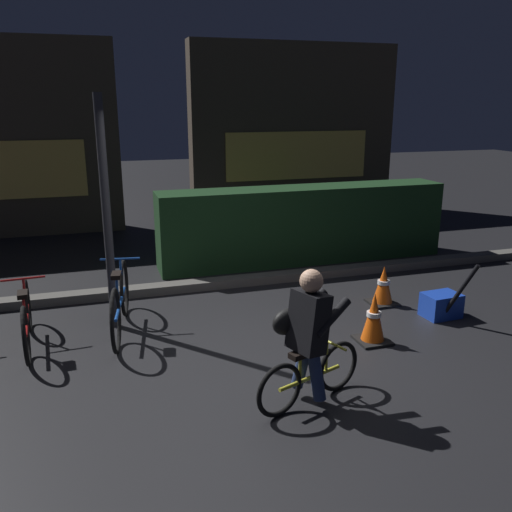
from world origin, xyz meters
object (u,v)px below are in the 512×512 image
(street_post, at_px, (107,216))
(closed_umbrella, at_px, (459,293))
(traffic_cone_near, at_px, (374,318))
(traffic_cone_far, at_px, (383,286))
(cyclist, at_px, (307,337))
(parked_bike_center_left, at_px, (120,302))
(blue_crate, at_px, (441,305))
(parked_bike_left_mid, at_px, (27,318))

(street_post, height_order, closed_umbrella, street_post)
(traffic_cone_near, height_order, traffic_cone_far, traffic_cone_near)
(street_post, height_order, cyclist, street_post)
(cyclist, bearing_deg, traffic_cone_far, 25.44)
(parked_bike_center_left, relative_size, traffic_cone_far, 3.33)
(blue_crate, xyz_separation_m, cyclist, (-2.36, -1.35, 0.48))
(traffic_cone_far, xyz_separation_m, closed_umbrella, (0.50, -0.85, 0.14))
(traffic_cone_near, bearing_deg, parked_bike_center_left, 157.21)
(parked_bike_center_left, xyz_separation_m, closed_umbrella, (3.86, -0.96, 0.03))
(blue_crate, bearing_deg, traffic_cone_near, -161.11)
(traffic_cone_near, bearing_deg, street_post, 154.46)
(parked_bike_left_mid, bearing_deg, traffic_cone_near, -109.67)
(traffic_cone_far, height_order, blue_crate, traffic_cone_far)
(traffic_cone_near, xyz_separation_m, blue_crate, (1.17, 0.40, -0.13))
(parked_bike_center_left, xyz_separation_m, traffic_cone_far, (3.35, -0.11, -0.11))
(parked_bike_center_left, relative_size, traffic_cone_near, 3.04)
(blue_crate, distance_m, closed_umbrella, 0.35)
(blue_crate, bearing_deg, street_post, 166.97)
(street_post, distance_m, parked_bike_center_left, 0.99)
(blue_crate, bearing_deg, parked_bike_center_left, 169.42)
(traffic_cone_near, relative_size, traffic_cone_far, 1.10)
(parked_bike_center_left, relative_size, blue_crate, 3.96)
(traffic_cone_near, distance_m, blue_crate, 1.24)
(blue_crate, relative_size, closed_umbrella, 0.52)
(parked_bike_center_left, bearing_deg, parked_bike_left_mid, 104.25)
(cyclist, bearing_deg, closed_umbrella, 4.23)
(parked_bike_center_left, distance_m, blue_crate, 3.89)
(street_post, relative_size, closed_umbrella, 3.15)
(parked_bike_center_left, height_order, cyclist, cyclist)
(traffic_cone_near, height_order, blue_crate, traffic_cone_near)
(blue_crate, xyz_separation_m, closed_umbrella, (0.04, -0.25, 0.24))
(traffic_cone_far, bearing_deg, parked_bike_left_mid, 179.78)
(parked_bike_left_mid, bearing_deg, closed_umbrella, -104.21)
(parked_bike_center_left, bearing_deg, traffic_cone_far, -83.02)
(parked_bike_left_mid, bearing_deg, blue_crate, -101.38)
(street_post, height_order, parked_bike_center_left, street_post)
(street_post, xyz_separation_m, traffic_cone_far, (3.42, -0.30, -1.09))
(parked_bike_left_mid, distance_m, traffic_cone_near, 3.79)
(traffic_cone_near, relative_size, cyclist, 0.46)
(parked_bike_left_mid, bearing_deg, traffic_cone_far, -94.28)
(traffic_cone_near, height_order, closed_umbrella, closed_umbrella)
(street_post, xyz_separation_m, closed_umbrella, (3.93, -1.15, -0.95))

